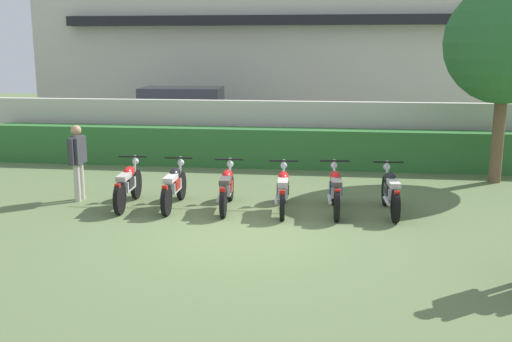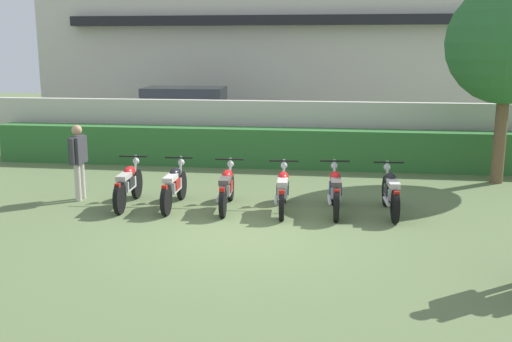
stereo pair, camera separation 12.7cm
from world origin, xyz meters
name	(u,v)px [view 1 (the left image)]	position (x,y,z in m)	size (l,w,h in m)	color
ground	(242,234)	(0.00, 0.00, 0.00)	(60.00, 60.00, 0.00)	#607547
building	(298,29)	(0.00, 16.01, 3.98)	(20.85, 6.50, 7.96)	beige
compound_wall	(278,132)	(0.00, 6.73, 0.88)	(19.80, 0.30, 1.75)	beige
hedge_row	(275,148)	(0.00, 6.03, 0.53)	(15.84, 0.70, 1.06)	#337033
parked_car	(187,115)	(-3.42, 9.88, 0.94)	(4.59, 2.26, 1.89)	navy
tree_near_inspector	(506,44)	(5.50, 4.86, 3.31)	(2.85, 2.85, 4.75)	brown
motorcycle_in_row_0	(128,185)	(-2.62, 1.55, 0.46)	(0.60, 1.90, 0.98)	black
motorcycle_in_row_1	(174,186)	(-1.66, 1.59, 0.45)	(0.60, 1.89, 0.96)	black
motorcycle_in_row_2	(227,187)	(-0.56, 1.62, 0.44)	(0.60, 1.89, 0.95)	black
motorcycle_in_row_3	(283,189)	(0.58, 1.61, 0.44)	(0.60, 1.91, 0.95)	black
motorcycle_in_row_4	(335,190)	(1.62, 1.62, 0.46)	(0.60, 1.88, 0.98)	black
motorcycle_in_row_5	(391,191)	(2.71, 1.67, 0.45)	(0.60, 1.86, 0.97)	black
inspector_person	(78,156)	(-3.82, 1.88, 0.96)	(0.22, 0.66, 1.63)	beige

